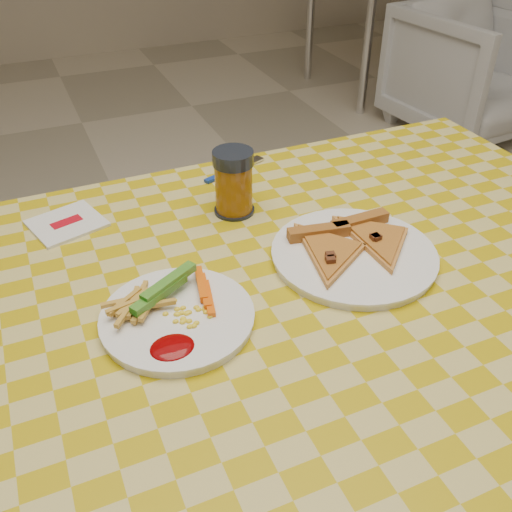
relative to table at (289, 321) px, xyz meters
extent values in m
cylinder|color=silver|center=(0.54, 0.34, -0.33)|extent=(0.06, 0.06, 0.71)
cube|color=brown|center=(0.00, 0.00, 0.05)|extent=(1.20, 0.80, 0.04)
cylinder|color=silver|center=(1.56, 2.16, -0.33)|extent=(0.06, 0.06, 0.71)
cylinder|color=silver|center=(2.44, 2.16, -0.33)|extent=(0.06, 0.06, 0.71)
cylinder|color=silver|center=(1.56, 2.84, -0.33)|extent=(0.06, 0.06, 0.71)
cylinder|color=silver|center=(2.44, 2.84, -0.33)|extent=(0.06, 0.06, 0.71)
cylinder|color=white|center=(-0.18, -0.01, 0.08)|extent=(0.24, 0.24, 0.01)
cylinder|color=white|center=(0.12, 0.02, 0.08)|extent=(0.27, 0.27, 0.01)
cube|color=#12630F|center=(-0.19, 0.02, 0.11)|extent=(0.10, 0.08, 0.02)
cube|color=#F8600B|center=(-0.13, 0.01, 0.09)|extent=(0.06, 0.08, 0.02)
ellipsoid|color=#770204|center=(-0.21, -0.07, 0.09)|extent=(0.06, 0.05, 0.01)
cube|color=#9D6D23|center=(0.09, 0.08, 0.10)|extent=(0.11, 0.04, 0.02)
cube|color=#9D6D23|center=(0.17, 0.08, 0.10)|extent=(0.10, 0.02, 0.02)
cylinder|color=black|center=(0.00, 0.23, 0.08)|extent=(0.07, 0.07, 0.01)
cylinder|color=brown|center=(0.00, 0.23, 0.12)|extent=(0.07, 0.07, 0.10)
cylinder|color=black|center=(0.00, 0.23, 0.18)|extent=(0.07, 0.07, 0.02)
cube|color=white|center=(-0.29, 0.31, 0.08)|extent=(0.14, 0.14, 0.01)
cube|color=#B60A19|center=(-0.29, 0.31, 0.08)|extent=(0.06, 0.04, 0.00)
cube|color=navy|center=(0.04, 0.37, 0.08)|extent=(0.10, 0.05, 0.01)
cube|color=silver|center=(0.11, 0.40, 0.08)|extent=(0.05, 0.04, 0.00)
imported|color=brown|center=(1.95, 1.71, -0.32)|extent=(0.78, 0.74, 0.73)
camera|label=1|loc=(-0.32, -0.60, 0.61)|focal=40.00mm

